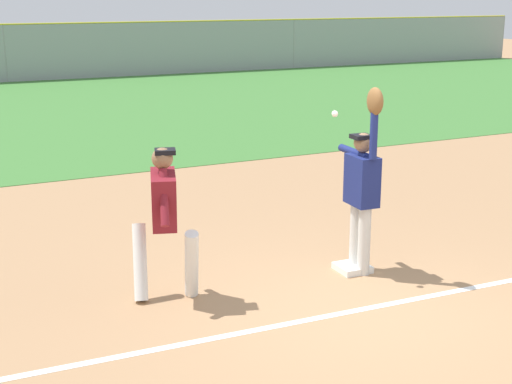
% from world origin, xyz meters
% --- Properties ---
extents(ground_plane, '(76.45, 76.45, 0.00)m').
position_xyz_m(ground_plane, '(0.00, 0.00, 0.00)').
color(ground_plane, '#A37A54').
extents(outfield_grass, '(50.34, 16.79, 0.01)m').
position_xyz_m(outfield_grass, '(0.00, 15.65, 0.01)').
color(outfield_grass, '#3D7533').
rests_on(outfield_grass, ground_plane).
extents(chalk_foul_line, '(11.99, 0.56, 0.01)m').
position_xyz_m(chalk_foul_line, '(-3.40, 0.16, 0.00)').
color(chalk_foul_line, white).
rests_on(chalk_foul_line, ground_plane).
extents(first_base, '(0.39, 0.39, 0.08)m').
position_xyz_m(first_base, '(0.60, 1.06, 0.04)').
color(first_base, white).
rests_on(first_base, ground_plane).
extents(fielder, '(0.29, 0.90, 2.28)m').
position_xyz_m(fielder, '(0.66, 0.99, 1.12)').
color(fielder, silver).
rests_on(fielder, ground_plane).
extents(runner, '(0.76, 0.83, 1.72)m').
position_xyz_m(runner, '(-1.75, 1.24, 1.00)').
color(runner, white).
rests_on(runner, ground_plane).
extents(baseball, '(0.07, 0.07, 0.07)m').
position_xyz_m(baseball, '(0.22, 0.96, 1.99)').
color(baseball, white).
extents(outfield_fence, '(50.42, 0.08, 2.21)m').
position_xyz_m(outfield_fence, '(0.00, 24.05, 1.10)').
color(outfield_fence, '#93999E').
rests_on(outfield_fence, ground_plane).
extents(parked_car_green, '(4.41, 2.13, 1.25)m').
position_xyz_m(parked_car_green, '(4.38, 28.14, 0.67)').
color(parked_car_green, '#1E6B33').
rests_on(parked_car_green, ground_plane).
extents(parked_car_blue, '(4.46, 2.23, 1.25)m').
position_xyz_m(parked_car_blue, '(10.31, 27.72, 0.67)').
color(parked_car_blue, '#23389E').
rests_on(parked_car_blue, ground_plane).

